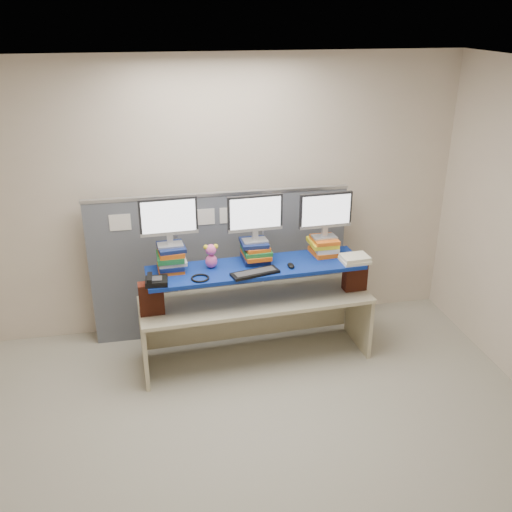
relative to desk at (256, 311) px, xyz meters
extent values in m
cube|color=beige|center=(-0.25, -1.19, 0.87)|extent=(5.00, 4.00, 2.80)
cube|color=#AEA998|center=(-0.25, -1.19, -0.52)|extent=(5.00, 4.00, 0.01)
cube|color=silver|center=(-0.25, -1.19, 2.27)|extent=(5.00, 4.00, 0.01)
cube|color=#50545E|center=(-1.12, 0.59, 0.22)|extent=(0.85, 0.05, 1.50)
cube|color=#50545E|center=(-0.25, 0.59, 0.22)|extent=(0.85, 0.05, 1.50)
cube|color=#50545E|center=(0.62, 0.59, 0.22)|extent=(0.85, 0.05, 1.50)
cube|color=silver|center=(-0.25, 0.59, 0.99)|extent=(2.60, 0.06, 0.03)
cube|color=white|center=(-1.20, 0.56, 0.77)|extent=(0.20, 0.00, 0.16)
cube|color=white|center=(-0.40, 0.56, 0.77)|extent=(0.20, 0.00, 0.16)
cube|color=white|center=(-0.15, 0.56, 0.77)|extent=(0.20, 0.00, 0.16)
cube|color=white|center=(0.65, 0.56, 0.77)|extent=(0.20, 0.00, 0.16)
cube|color=#C3B894|center=(0.00, 0.00, 0.11)|extent=(2.20, 0.75, 0.04)
cube|color=#C3B894|center=(-1.07, -0.06, -0.22)|extent=(0.07, 0.59, 0.62)
cube|color=#C3B894|center=(1.07, 0.06, -0.22)|extent=(0.07, 0.59, 0.62)
cube|color=maroon|center=(-0.96, -0.10, 0.28)|extent=(0.22, 0.13, 0.30)
cube|color=maroon|center=(0.97, 0.00, 0.28)|extent=(0.22, 0.13, 0.30)
cube|color=navy|center=(0.00, 0.00, 0.45)|extent=(2.01, 0.60, 0.04)
cube|color=#D85C14|center=(-0.77, 0.07, 0.48)|extent=(0.24, 0.27, 0.03)
cube|color=#121F50|center=(-0.77, 0.07, 0.52)|extent=(0.23, 0.29, 0.04)
cube|color=silver|center=(-0.75, 0.09, 0.55)|extent=(0.26, 0.29, 0.03)
cube|color=#1C6A33|center=(-0.77, 0.07, 0.59)|extent=(0.24, 0.27, 0.05)
cube|color=#D85C14|center=(-0.76, 0.09, 0.64)|extent=(0.24, 0.31, 0.04)
cube|color=#121F50|center=(-0.75, 0.09, 0.68)|extent=(0.26, 0.30, 0.04)
cube|color=#121F50|center=(0.02, 0.13, 0.49)|extent=(0.24, 0.29, 0.05)
cube|color=#D85C14|center=(0.02, 0.11, 0.53)|extent=(0.25, 0.31, 0.04)
cube|color=#1C6A33|center=(0.03, 0.12, 0.57)|extent=(0.25, 0.30, 0.04)
cube|color=#D85C14|center=(0.02, 0.12, 0.61)|extent=(0.24, 0.29, 0.03)
cube|color=#121F50|center=(0.01, 0.13, 0.64)|extent=(0.24, 0.26, 0.04)
cube|color=#D85C14|center=(0.70, 0.15, 0.49)|extent=(0.26, 0.29, 0.05)
cube|color=silver|center=(0.70, 0.16, 0.53)|extent=(0.22, 0.28, 0.05)
cube|color=yellow|center=(0.68, 0.16, 0.58)|extent=(0.25, 0.29, 0.04)
cube|color=#D85C14|center=(0.69, 0.15, 0.61)|extent=(0.23, 0.27, 0.03)
cube|color=#B9B9BE|center=(-0.76, 0.08, 0.70)|extent=(0.23, 0.15, 0.02)
cube|color=#B9B9BE|center=(-0.76, 0.08, 0.76)|extent=(0.05, 0.04, 0.09)
cube|color=black|center=(-0.76, 0.08, 0.97)|extent=(0.51, 0.06, 0.34)
cube|color=white|center=(-0.76, 0.06, 0.97)|extent=(0.47, 0.03, 0.29)
cube|color=#B9B9BE|center=(0.02, 0.12, 0.67)|extent=(0.23, 0.15, 0.02)
cube|color=#B9B9BE|center=(0.02, 0.12, 0.72)|extent=(0.05, 0.04, 0.09)
cube|color=black|center=(0.02, 0.12, 0.93)|extent=(0.51, 0.06, 0.34)
cube|color=white|center=(0.02, 0.10, 0.93)|extent=(0.47, 0.03, 0.29)
cube|color=#B9B9BE|center=(0.69, 0.16, 0.64)|extent=(0.23, 0.15, 0.02)
cube|color=#B9B9BE|center=(0.69, 0.16, 0.69)|extent=(0.05, 0.04, 0.09)
cube|color=black|center=(0.69, 0.16, 0.90)|extent=(0.51, 0.06, 0.34)
cube|color=white|center=(0.69, 0.14, 0.90)|extent=(0.47, 0.03, 0.29)
cube|color=black|center=(-0.04, -0.17, 0.48)|extent=(0.45, 0.24, 0.02)
cube|color=#2E2E31|center=(-0.04, -0.17, 0.49)|extent=(0.39, 0.18, 0.00)
ellipsoid|color=black|center=(0.31, -0.09, 0.48)|extent=(0.08, 0.12, 0.03)
cube|color=black|center=(-0.91, -0.20, 0.49)|extent=(0.20, 0.18, 0.05)
cube|color=#2E2E31|center=(-0.91, -0.20, 0.52)|extent=(0.10, 0.10, 0.01)
cube|color=black|center=(-0.96, -0.19, 0.53)|extent=(0.05, 0.17, 0.03)
torus|color=black|center=(-0.53, -0.17, 0.47)|extent=(0.20, 0.20, 0.02)
ellipsoid|color=#EA59A6|center=(-0.40, 0.05, 0.53)|extent=(0.11, 0.10, 0.13)
sphere|color=#EA59A6|center=(-0.40, 0.05, 0.64)|extent=(0.10, 0.10, 0.10)
sphere|color=yellow|center=(-0.45, 0.05, 0.67)|extent=(0.04, 0.04, 0.04)
sphere|color=yellow|center=(-0.36, 0.05, 0.67)|extent=(0.04, 0.04, 0.04)
cube|color=#EDE7CA|center=(0.92, -0.09, 0.48)|extent=(0.27, 0.22, 0.03)
cube|color=#EDE7CA|center=(0.92, -0.09, 0.51)|extent=(0.26, 0.21, 0.03)
camera|label=1|loc=(-0.92, -4.65, 2.63)|focal=40.00mm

